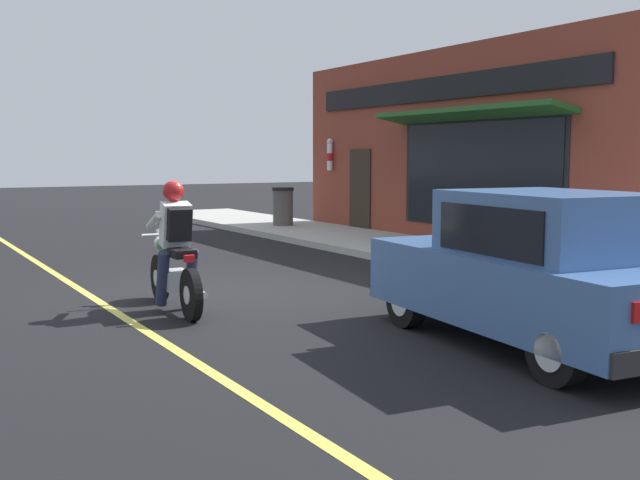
{
  "coord_description": "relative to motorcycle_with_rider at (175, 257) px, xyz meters",
  "views": [
    {
      "loc": [
        -4.29,
        -9.64,
        1.91
      ],
      "look_at": [
        0.12,
        -2.28,
        0.95
      ],
      "focal_mm": 42.0,
      "sensor_mm": 36.0,
      "label": 1
    }
  ],
  "objects": [
    {
      "name": "ground_plane",
      "position": [
        1.13,
        0.85,
        -0.68
      ],
      "size": [
        80.0,
        80.0,
        0.0
      ],
      "primitive_type": "plane",
      "color": "black"
    },
    {
      "name": "sidewalk_curb",
      "position": [
        6.01,
        3.85,
        -0.61
      ],
      "size": [
        2.6,
        22.0,
        0.14
      ],
      "primitive_type": "cube",
      "color": "#ADAAA3",
      "rests_on": "ground"
    },
    {
      "name": "lane_stripe",
      "position": [
        -0.67,
        3.85,
        -0.67
      ],
      "size": [
        0.12,
        19.8,
        0.01
      ],
      "primitive_type": "cube",
      "color": "#D1C64C",
      "rests_on": "ground"
    },
    {
      "name": "storefront_building",
      "position": [
        7.54,
        3.79,
        1.43
      ],
      "size": [
        1.25,
        10.49,
        4.2
      ],
      "color": "brown",
      "rests_on": "ground"
    },
    {
      "name": "motorcycle_with_rider",
      "position": [
        0.0,
        0.0,
        0.0
      ],
      "size": [
        0.59,
        2.02,
        1.62
      ],
      "color": "black",
      "rests_on": "ground"
    },
    {
      "name": "car_hatchback",
      "position": [
        2.48,
        -3.55,
        0.09
      ],
      "size": [
        2.03,
        3.93,
        1.57
      ],
      "color": "black",
      "rests_on": "ground"
    },
    {
      "name": "trash_bin",
      "position": [
        5.95,
        8.29,
        -0.04
      ],
      "size": [
        0.56,
        0.56,
        0.98
      ],
      "color": "#514C47",
      "rests_on": "sidewalk_curb"
    }
  ]
}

